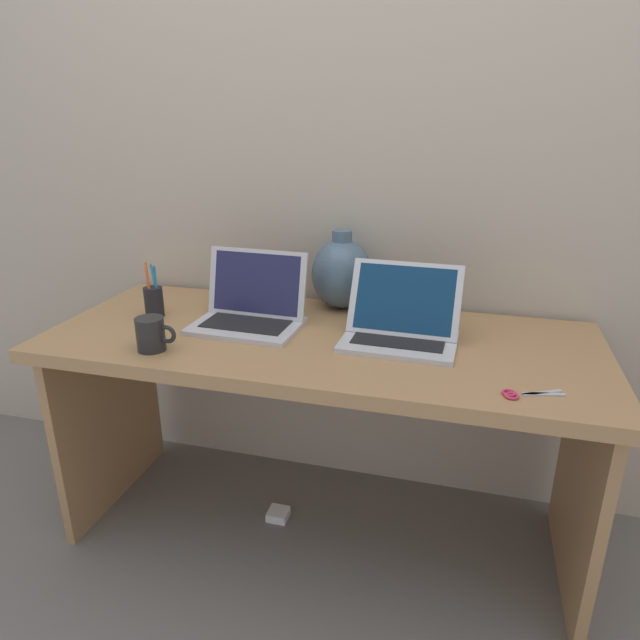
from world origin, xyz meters
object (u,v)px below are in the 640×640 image
Objects in this scene: laptop_right at (402,322)px; green_vase at (342,273)px; scissors at (522,394)px; laptop_left at (251,306)px; coffee_mug at (151,334)px; power_brick at (278,514)px; pen_cup at (154,300)px.

green_vase is at bearing 134.28° from laptop_right.
scissors is at bearing -39.78° from laptop_right.
laptop_left is 0.47m from laptop_right.
laptop_right is 0.70m from coffee_mug.
laptop_left is 2.82× the size of coffee_mug.
laptop_left is at bearing 54.57° from coffee_mug.
laptop_left reaches higher than scissors.
scissors is (0.55, -0.51, -0.12)m from green_vase.
green_vase is 2.24× the size of coffee_mug.
green_vase is (0.23, 0.23, 0.06)m from laptop_left.
power_brick is at bearing -177.94° from laptop_right.
scissors reaches higher than power_brick.
green_vase reaches higher than power_brick.
power_brick is (-0.16, -0.25, -0.82)m from green_vase.
pen_cup is at bearing -156.20° from green_vase.
laptop_right reaches higher than power_brick.
coffee_mug reaches higher than power_brick.
power_brick is at bearing 160.46° from scissors.
scissors is at bearing -19.36° from laptop_left.
laptop_right is 0.42m from scissors.
laptop_right is 0.85m from power_brick.
coffee_mug is (-0.19, -0.27, -0.01)m from laptop_left.
coffee_mug is 1.68× the size of power_brick.
green_vase is 0.66m from coffee_mug.
coffee_mug is 0.81× the size of scissors.
laptop_left is at bearing 160.64° from scissors.
coffee_mug is at bearing 179.38° from scissors.
power_brick is (-0.39, -0.01, -0.75)m from laptop_right.
laptop_right is (0.47, -0.01, -0.00)m from laptop_left.
laptop_right is at bearing -45.72° from green_vase.
green_vase is 3.76× the size of power_brick.
coffee_mug is at bearing -60.59° from pen_cup.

